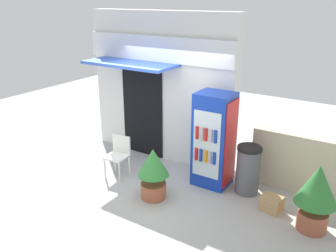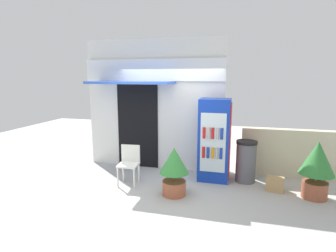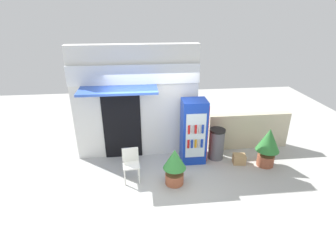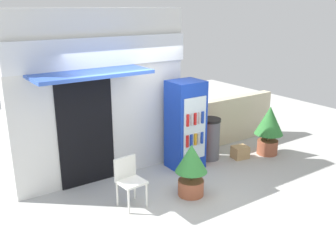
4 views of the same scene
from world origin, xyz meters
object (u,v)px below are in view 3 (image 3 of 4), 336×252
potted_plant_near_shop (175,164)px  potted_plant_curbside (268,144)px  trash_bin (216,144)px  plastic_chair (131,162)px  cardboard_box (239,159)px  drink_cooler (194,131)px

potted_plant_near_shop → potted_plant_curbside: bearing=11.9°
potted_plant_curbside → trash_bin: bearing=157.2°
plastic_chair → cardboard_box: (3.04, 0.41, -0.36)m
drink_cooler → plastic_chair: bearing=-157.4°
trash_bin → plastic_chair: bearing=-162.5°
potted_plant_curbside → trash_bin: size_ratio=1.21×
potted_plant_near_shop → potted_plant_curbside: (2.66, 0.56, 0.11)m
trash_bin → potted_plant_near_shop: bearing=-141.4°
potted_plant_curbside → cardboard_box: potted_plant_curbside is taller
drink_cooler → cardboard_box: 1.54m
potted_plant_near_shop → plastic_chair: bearing=163.4°
plastic_chair → trash_bin: trash_bin is taller
plastic_chair → cardboard_box: bearing=7.6°
drink_cooler → plastic_chair: size_ratio=2.18×
drink_cooler → potted_plant_curbside: drink_cooler is taller
cardboard_box → drink_cooler: bearing=165.9°
potted_plant_near_shop → trash_bin: 1.76m
drink_cooler → potted_plant_near_shop: size_ratio=1.91×
potted_plant_near_shop → potted_plant_curbside: 2.72m
plastic_chair → trash_bin: bearing=17.5°
plastic_chair → cardboard_box: size_ratio=2.46×
potted_plant_curbside → cardboard_box: bearing=166.3°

